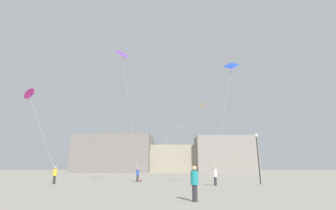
{
  "coord_description": "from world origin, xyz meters",
  "views": [
    {
      "loc": [
        0.38,
        -5.43,
        1.63
      ],
      "look_at": [
        0.0,
        14.43,
        6.79
      ],
      "focal_mm": 25.71,
      "sensor_mm": 36.0,
      "label": 1
    }
  ],
  "objects_px": {
    "lamppost_east": "(258,150)",
    "kite_amber_delta": "(201,105)",
    "person_in_yellow": "(55,174)",
    "building_left_hall": "(115,154)",
    "kite_magenta_diamond": "(29,94)",
    "kite_violet_delta": "(123,56)",
    "person_in_blue": "(138,174)",
    "person_in_teal": "(195,182)",
    "person_in_white": "(215,175)",
    "kite_cobalt_delta": "(231,68)",
    "handbag_beside_flyer": "(141,181)",
    "building_centre_hall": "(169,159)",
    "building_right_hall": "(224,155)"
  },
  "relations": [
    {
      "from": "lamppost_east",
      "to": "kite_cobalt_delta",
      "type": "bearing_deg",
      "value": -126.61
    },
    {
      "from": "person_in_yellow",
      "to": "kite_amber_delta",
      "type": "relative_size",
      "value": 0.14
    },
    {
      "from": "kite_cobalt_delta",
      "to": "kite_violet_delta",
      "type": "height_order",
      "value": "kite_violet_delta"
    },
    {
      "from": "kite_magenta_diamond",
      "to": "kite_amber_delta",
      "type": "distance_m",
      "value": 26.0
    },
    {
      "from": "building_left_hall",
      "to": "building_right_hall",
      "type": "relative_size",
      "value": 1.38
    },
    {
      "from": "person_in_teal",
      "to": "kite_magenta_diamond",
      "type": "xyz_separation_m",
      "value": [
        -15.99,
        10.95,
        8.1
      ]
    },
    {
      "from": "building_centre_hall",
      "to": "lamppost_east",
      "type": "height_order",
      "value": "building_centre_hall"
    },
    {
      "from": "lamppost_east",
      "to": "kite_amber_delta",
      "type": "bearing_deg",
      "value": 103.81
    },
    {
      "from": "kite_cobalt_delta",
      "to": "person_in_yellow",
      "type": "bearing_deg",
      "value": 165.23
    },
    {
      "from": "kite_violet_delta",
      "to": "building_centre_hall",
      "type": "relative_size",
      "value": 0.61
    },
    {
      "from": "person_in_white",
      "to": "lamppost_east",
      "type": "relative_size",
      "value": 0.33
    },
    {
      "from": "person_in_teal",
      "to": "lamppost_east",
      "type": "bearing_deg",
      "value": -45.5
    },
    {
      "from": "kite_magenta_diamond",
      "to": "kite_violet_delta",
      "type": "xyz_separation_m",
      "value": [
        9.13,
        1.97,
        5.14
      ]
    },
    {
      "from": "person_in_teal",
      "to": "person_in_yellow",
      "type": "bearing_deg",
      "value": 31.99
    },
    {
      "from": "building_centre_hall",
      "to": "handbag_beside_flyer",
      "type": "bearing_deg",
      "value": -92.4
    },
    {
      "from": "building_left_hall",
      "to": "kite_cobalt_delta",
      "type": "bearing_deg",
      "value": -67.8
    },
    {
      "from": "building_right_hall",
      "to": "person_in_yellow",
      "type": "bearing_deg",
      "value": -117.73
    },
    {
      "from": "kite_cobalt_delta",
      "to": "handbag_beside_flyer",
      "type": "xyz_separation_m",
      "value": [
        -9.12,
        8.61,
        -10.29
      ]
    },
    {
      "from": "person_in_yellow",
      "to": "building_right_hall",
      "type": "xyz_separation_m",
      "value": [
        28.6,
        54.4,
        4.66
      ]
    },
    {
      "from": "kite_magenta_diamond",
      "to": "kite_amber_delta",
      "type": "height_order",
      "value": "kite_amber_delta"
    },
    {
      "from": "person_in_yellow",
      "to": "building_right_hall",
      "type": "bearing_deg",
      "value": -39.72
    },
    {
      "from": "person_in_yellow",
      "to": "building_right_hall",
      "type": "relative_size",
      "value": 0.09
    },
    {
      "from": "person_in_white",
      "to": "kite_magenta_diamond",
      "type": "xyz_separation_m",
      "value": [
        -18.86,
        0.09,
        8.13
      ]
    },
    {
      "from": "kite_violet_delta",
      "to": "person_in_blue",
      "type": "bearing_deg",
      "value": 64.89
    },
    {
      "from": "person_in_blue",
      "to": "kite_cobalt_delta",
      "type": "relative_size",
      "value": 0.17
    },
    {
      "from": "person_in_teal",
      "to": "kite_cobalt_delta",
      "type": "xyz_separation_m",
      "value": [
        4.28,
        7.98,
        9.47
      ]
    },
    {
      "from": "kite_magenta_diamond",
      "to": "handbag_beside_flyer",
      "type": "height_order",
      "value": "kite_magenta_diamond"
    },
    {
      "from": "kite_cobalt_delta",
      "to": "kite_violet_delta",
      "type": "relative_size",
      "value": 0.72
    },
    {
      "from": "person_in_yellow",
      "to": "building_left_hall",
      "type": "height_order",
      "value": "building_left_hall"
    },
    {
      "from": "building_left_hall",
      "to": "person_in_teal",
      "type": "bearing_deg",
      "value": -73.39
    },
    {
      "from": "person_in_blue",
      "to": "kite_amber_delta",
      "type": "height_order",
      "value": "kite_amber_delta"
    },
    {
      "from": "person_in_yellow",
      "to": "building_right_hall",
      "type": "distance_m",
      "value": 61.64
    },
    {
      "from": "person_in_teal",
      "to": "building_centre_hall",
      "type": "relative_size",
      "value": 0.08
    },
    {
      "from": "kite_magenta_diamond",
      "to": "kite_cobalt_delta",
      "type": "bearing_deg",
      "value": -8.33
    },
    {
      "from": "person_in_yellow",
      "to": "person_in_teal",
      "type": "bearing_deg",
      "value": -145.87
    },
    {
      "from": "person_in_blue",
      "to": "person_in_white",
      "type": "xyz_separation_m",
      "value": [
        8.06,
        -5.63,
        0.03
      ]
    },
    {
      "from": "person_in_blue",
      "to": "person_in_teal",
      "type": "relative_size",
      "value": 0.94
    },
    {
      "from": "handbag_beside_flyer",
      "to": "person_in_teal",
      "type": "bearing_deg",
      "value": -73.75
    },
    {
      "from": "building_left_hall",
      "to": "handbag_beside_flyer",
      "type": "height_order",
      "value": "building_left_hall"
    },
    {
      "from": "person_in_blue",
      "to": "building_left_hall",
      "type": "bearing_deg",
      "value": -173.86
    },
    {
      "from": "person_in_yellow",
      "to": "kite_amber_delta",
      "type": "bearing_deg",
      "value": -60.43
    },
    {
      "from": "person_in_white",
      "to": "building_right_hall",
      "type": "xyz_separation_m",
      "value": [
        12.66,
        56.1,
        4.7
      ]
    },
    {
      "from": "kite_amber_delta",
      "to": "kite_violet_delta",
      "type": "relative_size",
      "value": 0.9
    },
    {
      "from": "handbag_beside_flyer",
      "to": "building_right_hall",
      "type": "bearing_deg",
      "value": 67.98
    },
    {
      "from": "building_centre_hall",
      "to": "lamppost_east",
      "type": "xyz_separation_m",
      "value": [
        10.02,
        -60.8,
        -0.97
      ]
    },
    {
      "from": "lamppost_east",
      "to": "person_in_white",
      "type": "bearing_deg",
      "value": -161.94
    },
    {
      "from": "kite_amber_delta",
      "to": "kite_magenta_diamond",
      "type": "bearing_deg",
      "value": -140.08
    },
    {
      "from": "person_in_blue",
      "to": "building_right_hall",
      "type": "distance_m",
      "value": 54.76
    },
    {
      "from": "person_in_white",
      "to": "kite_violet_delta",
      "type": "height_order",
      "value": "kite_violet_delta"
    },
    {
      "from": "building_centre_hall",
      "to": "kite_cobalt_delta",
      "type": "bearing_deg",
      "value": -84.09
    }
  ]
}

